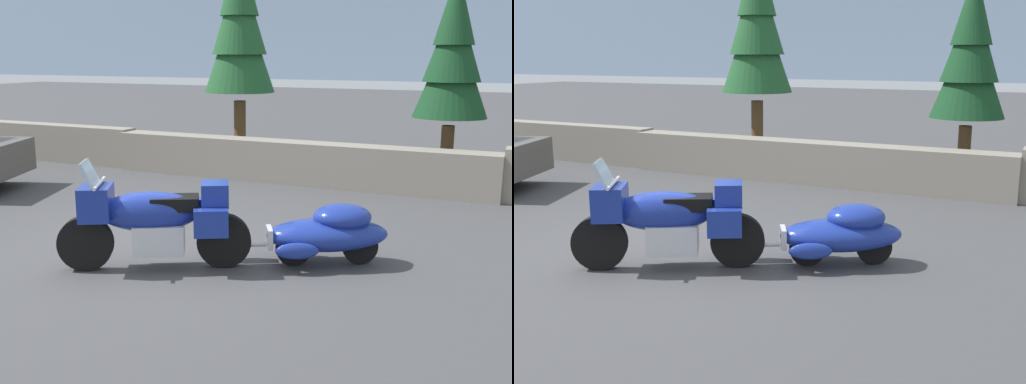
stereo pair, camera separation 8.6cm
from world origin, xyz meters
TOP-DOWN VIEW (x-y plane):
  - ground_plane at (0.00, 0.00)m, footprint 80.00×80.00m
  - stone_guard_wall at (0.20, 5.14)m, footprint 24.00×0.61m
  - touring_motorcycle at (0.47, -0.44)m, footprint 2.08×1.40m
  - car_shaped_trailer at (2.31, 0.59)m, footprint 2.10×1.39m
  - pine_tree_tall at (-1.93, 6.65)m, footprint 1.62×1.62m
  - pine_tree_far_right at (2.87, 6.11)m, footprint 1.41×1.41m

SIDE VIEW (x-z plane):
  - ground_plane at x=0.00m, z-range 0.00..0.00m
  - car_shaped_trailer at x=2.31m, z-range 0.03..0.79m
  - stone_guard_wall at x=0.20m, z-range -0.03..0.92m
  - touring_motorcycle at x=0.47m, z-range -0.04..1.29m
  - pine_tree_far_right at x=2.87m, z-range 0.52..4.64m
  - pine_tree_tall at x=-1.93m, z-range 0.65..5.80m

